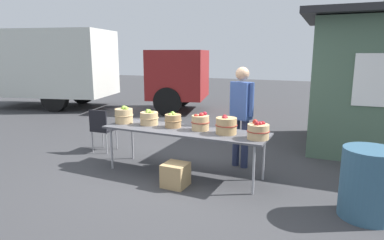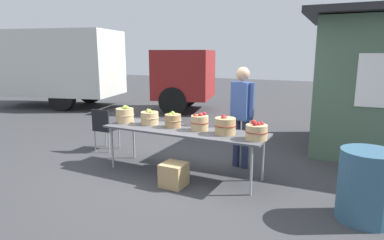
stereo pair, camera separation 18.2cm
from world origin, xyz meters
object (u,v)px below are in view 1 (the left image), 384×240
market_table (184,132)px  apple_basket_red_0 (200,122)px  apple_basket_red_1 (226,125)px  apple_basket_red_2 (258,131)px  folding_chair (102,127)px  apple_basket_green_2 (173,120)px  vendor_adult (241,109)px  box_truck (80,66)px  apple_basket_green_1 (149,118)px  produce_crate (176,175)px  trash_barrel (368,183)px  apple_basket_green_0 (124,115)px

market_table → apple_basket_red_0: apple_basket_red_0 is taller
apple_basket_red_1 → apple_basket_red_2: 0.52m
folding_chair → apple_basket_red_0: bearing=167.7°
apple_basket_green_2 → market_table: bearing=-16.8°
vendor_adult → box_truck: bearing=-13.0°
market_table → apple_basket_red_1: size_ratio=8.06×
apple_basket_red_1 → apple_basket_green_1: bearing=177.7°
apple_basket_red_0 → box_truck: (-6.63, 4.37, 0.61)m
market_table → apple_basket_red_1: bearing=1.6°
apple_basket_red_2 → produce_crate: size_ratio=0.93×
apple_basket_red_2 → folding_chair: bearing=171.2°
box_truck → market_table: bearing=-50.2°
apple_basket_red_0 → apple_basket_red_2: 0.98m
apple_basket_green_2 → apple_basket_red_1: bearing=-3.2°
apple_basket_red_0 → folding_chair: (-2.31, 0.35, -0.37)m
apple_basket_green_2 → apple_basket_red_1: 0.94m
apple_basket_green_2 → apple_basket_red_2: size_ratio=0.88×
apple_basket_green_1 → apple_basket_red_2: 1.93m
box_truck → apple_basket_red_2: bearing=-46.0°
trash_barrel → market_table: bearing=172.3°
apple_basket_green_2 → vendor_adult: bearing=35.6°
market_table → box_truck: (-6.38, 4.45, 0.77)m
apple_basket_red_1 → produce_crate: (-0.59, -0.52, -0.71)m
apple_basket_red_1 → apple_basket_green_0: bearing=-179.7°
apple_basket_green_0 → apple_basket_green_2: apple_basket_green_0 is taller
apple_basket_green_2 → produce_crate: apple_basket_green_2 is taller
apple_basket_red_0 → market_table: bearing=-163.3°
apple_basket_green_2 → folding_chair: bearing=168.8°
apple_basket_red_0 → apple_basket_green_0: bearing=-177.3°
vendor_adult → box_truck: size_ratio=0.22×
apple_basket_red_1 → apple_basket_red_2: bearing=-10.4°
apple_basket_red_0 → trash_barrel: apple_basket_red_0 is taller
apple_basket_red_2 → produce_crate: (-1.11, -0.43, -0.69)m
apple_basket_green_0 → apple_basket_green_1: size_ratio=1.02×
apple_basket_green_2 → apple_basket_red_0: 0.49m
apple_basket_green_1 → trash_barrel: bearing=-7.4°
apple_basket_red_1 → produce_crate: bearing=-138.6°
apple_basket_red_0 → box_truck: box_truck is taller
apple_basket_green_2 → produce_crate: bearing=-58.9°
apple_basket_green_2 → apple_basket_red_0: (0.49, 0.00, 0.01)m
market_table → produce_crate: market_table is taller
market_table → folding_chair: (-2.06, 0.43, -0.21)m
apple_basket_green_2 → produce_crate: size_ratio=0.82×
vendor_adult → box_truck: (-7.09, 3.70, 0.47)m
apple_basket_red_1 → folding_chair: size_ratio=0.39×
apple_basket_green_0 → apple_basket_red_2: apple_basket_green_0 is taller
apple_basket_red_0 → vendor_adult: 0.83m
apple_basket_green_1 → apple_basket_red_0: bearing=0.0°
folding_chair → trash_barrel: 4.76m
apple_basket_green_0 → vendor_adult: size_ratio=0.19×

